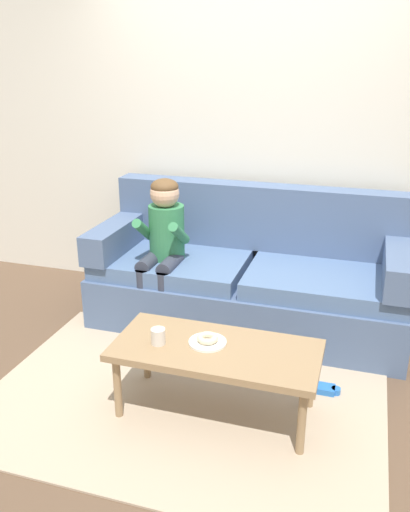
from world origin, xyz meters
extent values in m
plane|color=brown|center=(0.00, 0.00, 0.00)|extent=(10.00, 10.00, 0.00)
cube|color=silver|center=(0.00, 1.40, 1.40)|extent=(8.00, 0.10, 2.80)
cube|color=tan|center=(0.00, -0.25, 0.01)|extent=(2.31, 1.65, 0.01)
cube|color=slate|center=(0.14, 0.80, 0.19)|extent=(2.27, 0.90, 0.38)
cube|color=slate|center=(-0.43, 0.75, 0.44)|extent=(1.09, 0.74, 0.12)
cube|color=slate|center=(0.71, 0.75, 0.44)|extent=(1.09, 0.74, 0.12)
cube|color=slate|center=(0.14, 1.15, 0.75)|extent=(2.27, 0.20, 0.50)
cube|color=slate|center=(-0.90, 0.80, 0.61)|extent=(0.20, 0.90, 0.22)
cube|color=slate|center=(1.17, 0.80, 0.61)|extent=(0.20, 0.90, 0.22)
cube|color=#937551|center=(0.22, -0.31, 0.40)|extent=(1.13, 0.53, 0.04)
cylinder|color=#937551|center=(-0.29, -0.51, 0.19)|extent=(0.04, 0.04, 0.38)
cylinder|color=#937551|center=(0.72, -0.51, 0.19)|extent=(0.04, 0.04, 0.38)
cylinder|color=#937551|center=(-0.29, -0.11, 0.19)|extent=(0.04, 0.04, 0.38)
cylinder|color=#937551|center=(0.72, -0.11, 0.19)|extent=(0.04, 0.04, 0.38)
cylinder|color=#337A4C|center=(-0.46, 0.72, 0.70)|extent=(0.26, 0.26, 0.40)
sphere|color=#DBAD89|center=(-0.46, 0.70, 1.00)|extent=(0.21, 0.21, 0.21)
ellipsoid|color=brown|center=(-0.46, 0.70, 1.04)|extent=(0.20, 0.20, 0.12)
cylinder|color=#333847|center=(-0.54, 0.57, 0.51)|extent=(0.11, 0.30, 0.11)
cylinder|color=#333847|center=(-0.54, 0.42, 0.28)|extent=(0.09, 0.09, 0.44)
cube|color=black|center=(-0.54, 0.37, 0.03)|extent=(0.10, 0.20, 0.06)
cylinder|color=#337A4C|center=(-0.60, 0.62, 0.74)|extent=(0.07, 0.29, 0.23)
cylinder|color=#333847|center=(-0.38, 0.57, 0.51)|extent=(0.11, 0.30, 0.11)
cylinder|color=#333847|center=(-0.38, 0.42, 0.28)|extent=(0.09, 0.09, 0.44)
cube|color=black|center=(-0.38, 0.37, 0.03)|extent=(0.10, 0.20, 0.06)
cylinder|color=#337A4C|center=(-0.33, 0.62, 0.74)|extent=(0.07, 0.29, 0.23)
cylinder|color=white|center=(0.16, -0.28, 0.43)|extent=(0.21, 0.21, 0.01)
torus|color=beige|center=(0.16, -0.28, 0.46)|extent=(0.17, 0.17, 0.04)
cylinder|color=silver|center=(-0.10, -0.36, 0.47)|extent=(0.08, 0.08, 0.09)
cube|color=blue|center=(0.78, 0.06, 0.03)|extent=(0.16, 0.09, 0.05)
cylinder|color=blue|center=(0.69, 0.06, 0.03)|extent=(0.06, 0.06, 0.05)
cylinder|color=blue|center=(0.86, 0.06, 0.03)|extent=(0.06, 0.06, 0.05)
camera|label=1|loc=(0.91, -2.75, 1.91)|focal=37.29mm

